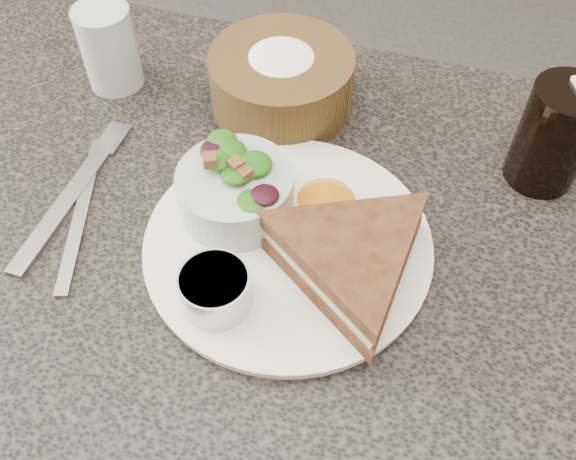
% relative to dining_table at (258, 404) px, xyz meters
% --- Properties ---
extents(dining_table, '(1.00, 0.70, 0.75)m').
position_rel_dining_table_xyz_m(dining_table, '(0.00, 0.00, 0.00)').
color(dining_table, black).
rests_on(dining_table, floor).
extents(dinner_plate, '(0.27, 0.27, 0.01)m').
position_rel_dining_table_xyz_m(dinner_plate, '(0.04, 0.02, 0.38)').
color(dinner_plate, silver).
rests_on(dinner_plate, dining_table).
extents(sandwich, '(0.26, 0.26, 0.05)m').
position_rel_dining_table_xyz_m(sandwich, '(0.11, -0.00, 0.41)').
color(sandwich, brown).
rests_on(sandwich, dinner_plate).
extents(salad_bowl, '(0.12, 0.12, 0.07)m').
position_rel_dining_table_xyz_m(salad_bowl, '(-0.02, 0.04, 0.42)').
color(salad_bowl, '#9EB1A7').
rests_on(salad_bowl, dinner_plate).
extents(dressing_ramekin, '(0.08, 0.08, 0.04)m').
position_rel_dining_table_xyz_m(dressing_ramekin, '(-0.00, -0.07, 0.41)').
color(dressing_ramekin, '#B1B2B2').
rests_on(dressing_ramekin, dinner_plate).
extents(orange_wedge, '(0.08, 0.08, 0.03)m').
position_rel_dining_table_xyz_m(orange_wedge, '(0.06, 0.08, 0.40)').
color(orange_wedge, orange).
rests_on(orange_wedge, dinner_plate).
extents(fork, '(0.02, 0.19, 0.01)m').
position_rel_dining_table_xyz_m(fork, '(-0.19, 0.01, 0.38)').
color(fork, '#939598').
rests_on(fork, dining_table).
extents(knife, '(0.07, 0.20, 0.00)m').
position_rel_dining_table_xyz_m(knife, '(-0.17, -0.00, 0.38)').
color(knife, gray).
rests_on(knife, dining_table).
extents(bread_basket, '(0.19, 0.19, 0.09)m').
position_rel_dining_table_xyz_m(bread_basket, '(-0.03, 0.22, 0.42)').
color(bread_basket, brown).
rests_on(bread_basket, dining_table).
extents(cola_glass, '(0.09, 0.09, 0.13)m').
position_rel_dining_table_xyz_m(cola_glass, '(0.27, 0.19, 0.44)').
color(cola_glass, black).
rests_on(cola_glass, dining_table).
extents(water_glass, '(0.08, 0.08, 0.10)m').
position_rel_dining_table_xyz_m(water_glass, '(-0.23, 0.20, 0.42)').
color(water_glass, '#AEB9C1').
rests_on(water_glass, dining_table).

